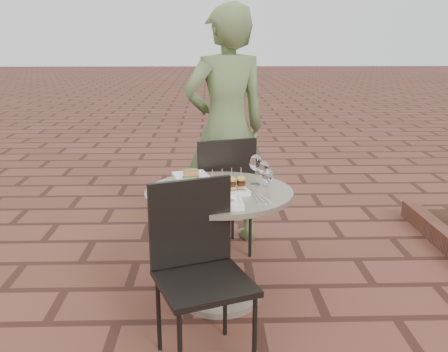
{
  "coord_description": "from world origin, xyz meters",
  "views": [
    {
      "loc": [
        -0.28,
        -2.63,
        1.61
      ],
      "look_at": [
        -0.19,
        0.27,
        0.82
      ],
      "focal_mm": 40.0,
      "sensor_mm": 36.0,
      "label": 1
    }
  ],
  "objects_px": {
    "cafe_table": "(219,228)",
    "plate_salmon": "(191,176)",
    "chair_far": "(222,187)",
    "diner": "(226,129)",
    "plate_tuna": "(223,203)",
    "plate_sliders": "(227,187)",
    "chair_near": "(198,257)"
  },
  "relations": [
    {
      "from": "plate_salmon",
      "to": "cafe_table",
      "type": "bearing_deg",
      "value": -57.06
    },
    {
      "from": "cafe_table",
      "to": "chair_far",
      "type": "distance_m",
      "value": 0.68
    },
    {
      "from": "cafe_table",
      "to": "plate_sliders",
      "type": "distance_m",
      "value": 0.29
    },
    {
      "from": "chair_near",
      "to": "plate_tuna",
      "type": "height_order",
      "value": "chair_near"
    },
    {
      "from": "cafe_table",
      "to": "plate_sliders",
      "type": "height_order",
      "value": "plate_sliders"
    },
    {
      "from": "chair_far",
      "to": "plate_salmon",
      "type": "xyz_separation_m",
      "value": [
        -0.22,
        -0.39,
        0.2
      ]
    },
    {
      "from": "diner",
      "to": "plate_sliders",
      "type": "relative_size",
      "value": 6.73
    },
    {
      "from": "chair_near",
      "to": "plate_sliders",
      "type": "bearing_deg",
      "value": 51.87
    },
    {
      "from": "chair_near",
      "to": "plate_tuna",
      "type": "bearing_deg",
      "value": 43.9
    },
    {
      "from": "cafe_table",
      "to": "chair_near",
      "type": "height_order",
      "value": "chair_near"
    },
    {
      "from": "chair_far",
      "to": "diner",
      "type": "height_order",
      "value": "diner"
    },
    {
      "from": "chair_near",
      "to": "plate_salmon",
      "type": "relative_size",
      "value": 3.48
    },
    {
      "from": "diner",
      "to": "plate_tuna",
      "type": "relative_size",
      "value": 8.38
    },
    {
      "from": "plate_salmon",
      "to": "plate_sliders",
      "type": "relative_size",
      "value": 0.95
    },
    {
      "from": "plate_tuna",
      "to": "plate_sliders",
      "type": "bearing_deg",
      "value": 82.9
    },
    {
      "from": "diner",
      "to": "chair_far",
      "type": "bearing_deg",
      "value": 63.22
    },
    {
      "from": "chair_near",
      "to": "diner",
      "type": "distance_m",
      "value": 1.59
    },
    {
      "from": "chair_far",
      "to": "plate_salmon",
      "type": "distance_m",
      "value": 0.49
    },
    {
      "from": "chair_far",
      "to": "diner",
      "type": "distance_m",
      "value": 0.49
    },
    {
      "from": "chair_far",
      "to": "plate_tuna",
      "type": "distance_m",
      "value": 0.97
    },
    {
      "from": "cafe_table",
      "to": "plate_salmon",
      "type": "bearing_deg",
      "value": 122.94
    },
    {
      "from": "plate_tuna",
      "to": "plate_salmon",
      "type": "bearing_deg",
      "value": 109.39
    },
    {
      "from": "plate_tuna",
      "to": "chair_near",
      "type": "bearing_deg",
      "value": -115.63
    },
    {
      "from": "diner",
      "to": "plate_tuna",
      "type": "distance_m",
      "value": 1.26
    },
    {
      "from": "chair_far",
      "to": "chair_near",
      "type": "xyz_separation_m",
      "value": [
        -0.16,
        -1.24,
        0.0
      ]
    },
    {
      "from": "plate_sliders",
      "to": "chair_near",
      "type": "bearing_deg",
      "value": -107.66
    },
    {
      "from": "chair_near",
      "to": "plate_sliders",
      "type": "height_order",
      "value": "chair_near"
    },
    {
      "from": "plate_sliders",
      "to": "plate_salmon",
      "type": "bearing_deg",
      "value": 125.26
    },
    {
      "from": "chair_far",
      "to": "chair_near",
      "type": "relative_size",
      "value": 1.0
    },
    {
      "from": "diner",
      "to": "plate_salmon",
      "type": "distance_m",
      "value": 0.76
    },
    {
      "from": "plate_salmon",
      "to": "chair_far",
      "type": "bearing_deg",
      "value": 61.07
    },
    {
      "from": "chair_near",
      "to": "plate_salmon",
      "type": "xyz_separation_m",
      "value": [
        -0.06,
        0.84,
        0.2
      ]
    }
  ]
}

